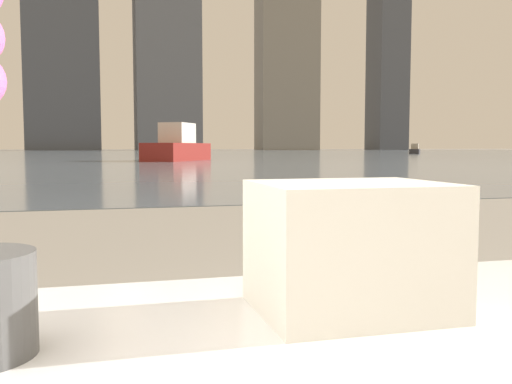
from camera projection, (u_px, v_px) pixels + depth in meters
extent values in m
cube|color=silver|center=(349.00, 295.00, 0.71)|extent=(0.23, 0.19, 0.04)
cube|color=silver|center=(350.00, 263.00, 0.71)|extent=(0.23, 0.19, 0.04)
cube|color=silver|center=(350.00, 231.00, 0.70)|extent=(0.23, 0.19, 0.04)
cube|color=silver|center=(351.00, 199.00, 0.70)|extent=(0.23, 0.19, 0.04)
cube|color=slate|center=(110.00, 153.00, 59.78)|extent=(180.00, 110.00, 0.01)
cube|color=#2D2D33|center=(415.00, 151.00, 57.63)|extent=(2.29, 2.78, 0.48)
cube|color=#B2A893|center=(415.00, 146.00, 57.59)|extent=(1.13, 1.23, 0.54)
cube|color=maroon|center=(178.00, 152.00, 29.24)|extent=(4.11, 5.32, 0.90)
cube|color=silver|center=(177.00, 133.00, 29.16)|extent=(2.08, 2.31, 1.03)
cube|color=slate|center=(166.00, 35.00, 114.94)|extent=(12.60, 12.96, 46.39)
cube|color=gray|center=(287.00, 21.00, 121.16)|extent=(12.59, 7.41, 54.94)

